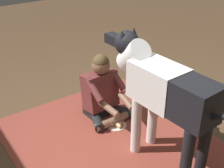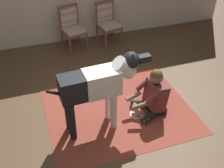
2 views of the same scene
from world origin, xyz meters
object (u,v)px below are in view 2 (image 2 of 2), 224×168
Objects in this scene: dining_chair_right_of_pair at (107,21)px; person_sitting_on_floor at (153,95)px; hot_dog_on_plate at (137,114)px; large_dog at (98,85)px; dining_chair_left_of_pair at (72,26)px.

dining_chair_right_of_pair is 1.21× the size of person_sitting_on_floor.
person_sitting_on_floor is at bearing 2.63° from hot_dog_on_plate.
large_dog is 1.00m from hot_dog_on_plate.
large_dog is at bearing -177.37° from person_sitting_on_floor.
dining_chair_left_of_pair reaches higher than person_sitting_on_floor.
dining_chair_left_of_pair is 2.63m from large_dog.
hot_dog_on_plate is at bearing 2.63° from large_dog.
dining_chair_left_of_pair is 0.82m from dining_chair_right_of_pair.
dining_chair_left_of_pair reaches higher than hot_dog_on_plate.
dining_chair_right_of_pair is 2.80m from large_dog.
person_sitting_on_floor is 1.02m from large_dog.
large_dog is at bearing -93.59° from dining_chair_left_of_pair.
hot_dog_on_plate is at bearing -79.24° from dining_chair_left_of_pair.
dining_chair_left_of_pair is at bearing -179.94° from dining_chair_right_of_pair.
hot_dog_on_plate is (-0.26, -0.01, -0.30)m from person_sitting_on_floor.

